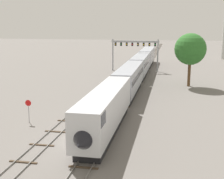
# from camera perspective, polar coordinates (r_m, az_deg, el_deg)

# --- Properties ---
(ground_plane) EXTENTS (400.00, 400.00, 0.00)m
(ground_plane) POSITION_cam_1_polar(r_m,az_deg,el_deg) (33.09, -5.72, -9.31)
(ground_plane) COLOR slate
(track_main) EXTENTS (2.60, 200.00, 0.16)m
(track_main) POSITION_cam_1_polar(r_m,az_deg,el_deg) (90.55, 6.41, 4.39)
(track_main) COLOR slate
(track_main) RESTS_ON ground
(track_near) EXTENTS (2.60, 160.00, 0.16)m
(track_near) POSITION_cam_1_polar(r_m,az_deg,el_deg) (71.61, 0.71, 2.44)
(track_near) COLOR slate
(track_near) RESTS_ON ground
(passenger_train) EXTENTS (3.04, 78.17, 4.80)m
(passenger_train) POSITION_cam_1_polar(r_m,az_deg,el_deg) (63.17, 4.44, 3.44)
(passenger_train) COLOR silver
(passenger_train) RESTS_ON ground
(signal_gantry) EXTENTS (12.10, 0.49, 8.10)m
(signal_gantry) POSITION_cam_1_polar(r_m,az_deg,el_deg) (79.59, 4.25, 7.70)
(signal_gantry) COLOR #999BA0
(signal_gantry) RESTS_ON ground
(stop_sign) EXTENTS (0.76, 0.08, 2.88)m
(stop_sign) POSITION_cam_1_polar(r_m,az_deg,el_deg) (39.45, -15.06, -3.28)
(stop_sign) COLOR gray
(stop_sign) RESTS_ON ground
(trackside_tree_left) EXTENTS (6.03, 6.03, 10.22)m
(trackside_tree_left) POSITION_cam_1_polar(r_m,az_deg,el_deg) (61.53, 14.17, 7.17)
(trackside_tree_left) COLOR brown
(trackside_tree_left) RESTS_ON ground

